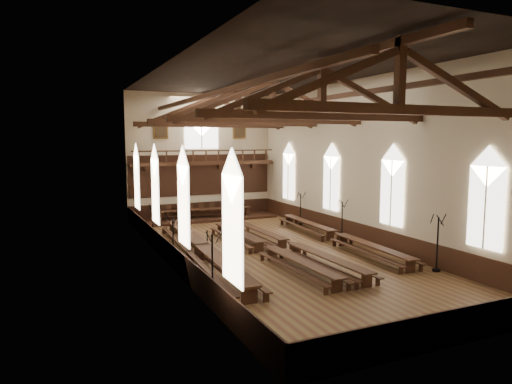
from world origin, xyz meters
TOP-DOWN VIEW (x-y plane):
  - ground at (0.00, 0.00)m, footprint 26.00×26.00m
  - room_walls at (0.00, 0.00)m, footprint 26.00×26.00m
  - wainscot_band at (0.00, 0.00)m, footprint 12.00×26.00m
  - side_windows at (-0.00, -0.00)m, footprint 11.85×19.80m
  - end_window at (0.00, 12.90)m, footprint 2.80×0.12m
  - minstrels_gallery at (0.00, 12.66)m, footprint 11.80×1.24m
  - portraits at (0.00, 12.90)m, footprint 7.75×0.09m
  - roof_trusses at (0.00, -0.00)m, footprint 11.70×25.70m
  - refectory_row_a at (-4.12, 0.08)m, footprint 2.00×15.11m
  - refectory_row_b at (-0.78, -0.76)m, footprint 1.54×13.85m
  - refectory_row_c at (0.72, -0.70)m, footprint 1.62×13.94m
  - refectory_row_d at (4.58, 0.28)m, footprint 1.74×14.04m
  - dais at (-0.28, 11.40)m, footprint 11.40×2.77m
  - high_table at (-0.28, 11.40)m, footprint 7.57×1.35m
  - high_chairs at (-0.28, 12.15)m, footprint 5.93×0.53m
  - candelabrum_left_near at (-5.55, -5.88)m, footprint 0.79×0.85m
  - candelabrum_left_mid at (-5.55, 0.50)m, footprint 0.73×0.71m
  - candelabrum_left_far at (-5.55, 5.75)m, footprint 0.63×0.71m
  - candelabrum_right_near at (5.55, -6.74)m, footprint 0.77×0.86m
  - candelabrum_right_mid at (5.55, 1.14)m, footprint 0.71×0.78m
  - candelabrum_right_far at (5.55, 6.45)m, footprint 0.72×0.75m

SIDE VIEW (x-z plane):
  - ground at x=0.00m, z-range 0.00..0.00m
  - dais at x=-0.28m, z-range 0.00..0.18m
  - refectory_row_b at x=-0.78m, z-range 0.16..0.85m
  - refectory_row_c at x=0.72m, z-range 0.16..0.86m
  - refectory_row_d at x=4.58m, z-range 0.16..0.87m
  - refectory_row_a at x=-4.12m, z-range 0.19..1.01m
  - wainscot_band at x=0.00m, z-range 0.00..1.20m
  - candelabrum_left_far at x=-5.55m, z-range -0.46..1.87m
  - candelabrum_left_mid at x=-5.55m, z-range -0.48..1.95m
  - candelabrum_right_far at x=5.55m, z-range -0.49..1.99m
  - high_chairs at x=-0.28m, z-range 0.23..1.30m
  - candelabrum_right_mid at x=5.55m, z-range -0.50..2.04m
  - high_table at x=-0.28m, z-range 0.43..1.14m
  - candelabrum_left_near at x=-5.55m, z-range -0.55..2.24m
  - candelabrum_right_near at x=5.55m, z-range -0.55..2.26m
  - side_windows at x=0.00m, z-range 1.49..5.99m
  - minstrels_gallery at x=0.00m, z-range 2.06..5.76m
  - room_walls at x=0.00m, z-range -6.54..19.46m
  - portraits at x=0.00m, z-range 6.38..7.82m
  - end_window at x=0.00m, z-range 5.32..9.12m
  - roof_trusses at x=0.00m, z-range 6.82..9.62m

